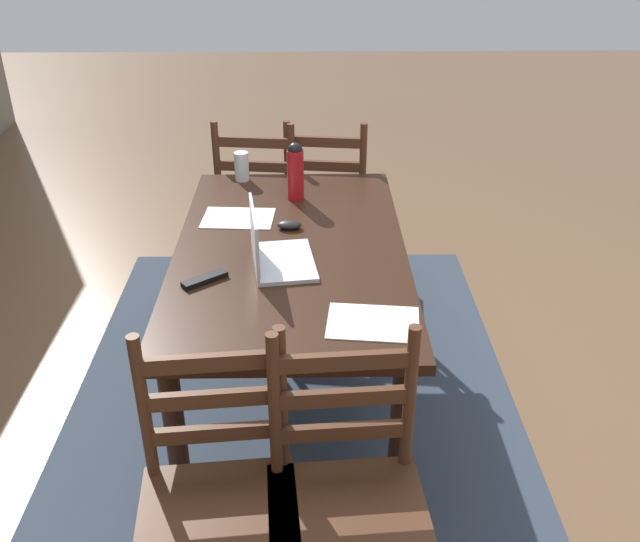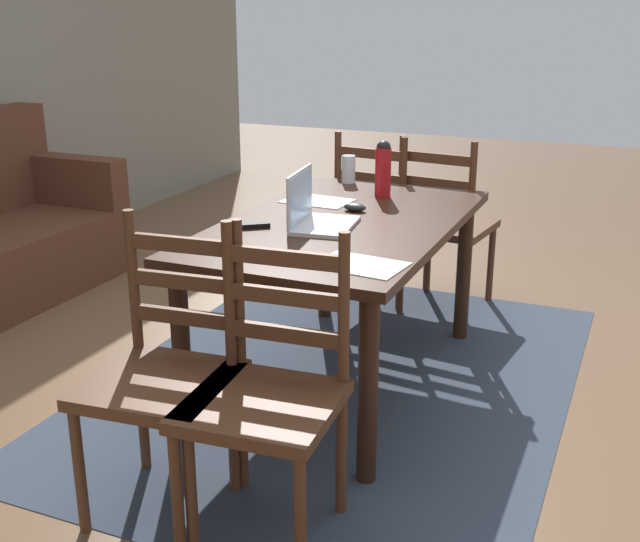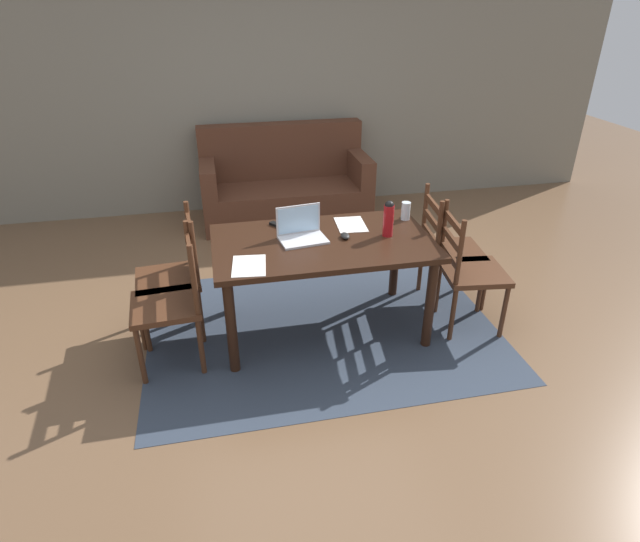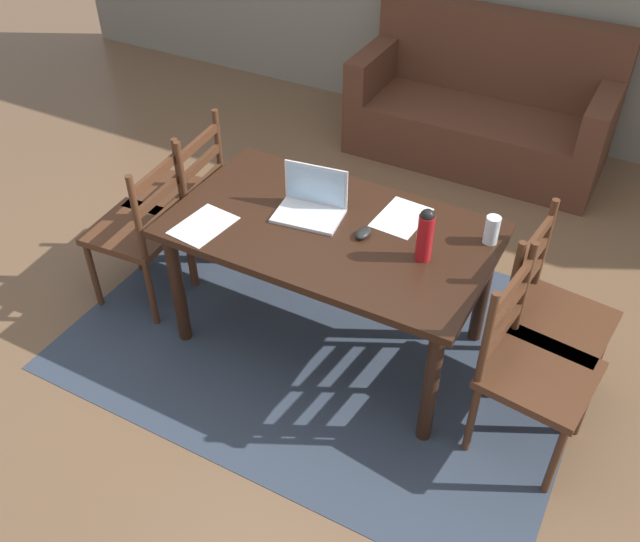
{
  "view_description": "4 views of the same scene",
  "coord_description": "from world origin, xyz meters",
  "px_view_note": "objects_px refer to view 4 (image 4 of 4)",
  "views": [
    {
      "loc": [
        -2.41,
        -0.08,
        1.98
      ],
      "look_at": [
        0.08,
        -0.12,
        0.58
      ],
      "focal_mm": 39.1,
      "sensor_mm": 36.0,
      "label": 1
    },
    {
      "loc": [
        -2.97,
        -1.17,
        1.58
      ],
      "look_at": [
        0.1,
        0.15,
        0.46
      ],
      "focal_mm": 44.65,
      "sensor_mm": 36.0,
      "label": 2
    },
    {
      "loc": [
        -0.71,
        -3.23,
        2.27
      ],
      "look_at": [
        -0.03,
        -0.03,
        0.51
      ],
      "focal_mm": 29.3,
      "sensor_mm": 36.0,
      "label": 3
    },
    {
      "loc": [
        1.21,
        -2.36,
        2.67
      ],
      "look_at": [
        -0.04,
        -0.05,
        0.48
      ],
      "focal_mm": 38.95,
      "sensor_mm": 36.0,
      "label": 4
    }
  ],
  "objects_px": {
    "laptop": "(312,202)",
    "tv_remote": "(313,181)",
    "chair_left_far": "(182,197)",
    "chair_right_near": "(531,369)",
    "chair_right_far": "(552,318)",
    "water_bottle": "(425,234)",
    "drinking_glass": "(492,230)",
    "computer_mouse": "(363,233)",
    "chair_left_near": "(141,230)",
    "dining_table": "(331,243)",
    "couch": "(482,110)"
  },
  "relations": [
    {
      "from": "dining_table",
      "to": "couch",
      "type": "distance_m",
      "value": 2.28
    },
    {
      "from": "couch",
      "to": "tv_remote",
      "type": "xyz_separation_m",
      "value": [
        -0.33,
        -1.96,
        0.39
      ]
    },
    {
      "from": "drinking_glass",
      "to": "tv_remote",
      "type": "relative_size",
      "value": 0.8
    },
    {
      "from": "chair_left_far",
      "to": "tv_remote",
      "type": "relative_size",
      "value": 5.59
    },
    {
      "from": "chair_right_far",
      "to": "chair_right_near",
      "type": "xyz_separation_m",
      "value": [
        0.0,
        -0.36,
        0.0
      ]
    },
    {
      "from": "laptop",
      "to": "drinking_glass",
      "type": "distance_m",
      "value": 0.86
    },
    {
      "from": "chair_right_far",
      "to": "laptop",
      "type": "xyz_separation_m",
      "value": [
        -1.2,
        -0.12,
        0.33
      ]
    },
    {
      "from": "chair_left_near",
      "to": "couch",
      "type": "relative_size",
      "value": 0.53
    },
    {
      "from": "water_bottle",
      "to": "computer_mouse",
      "type": "xyz_separation_m",
      "value": [
        -0.3,
        0.02,
        -0.12
      ]
    },
    {
      "from": "chair_left_near",
      "to": "drinking_glass",
      "type": "distance_m",
      "value": 1.83
    },
    {
      "from": "dining_table",
      "to": "laptop",
      "type": "bearing_deg",
      "value": 154.81
    },
    {
      "from": "dining_table",
      "to": "drinking_glass",
      "type": "distance_m",
      "value": 0.75
    },
    {
      "from": "chair_right_far",
      "to": "chair_left_near",
      "type": "bearing_deg",
      "value": -170.34
    },
    {
      "from": "laptop",
      "to": "dining_table",
      "type": "bearing_deg",
      "value": -25.19
    },
    {
      "from": "chair_left_far",
      "to": "chair_right_near",
      "type": "xyz_separation_m",
      "value": [
        2.11,
        -0.36,
        0.0
      ]
    },
    {
      "from": "chair_right_far",
      "to": "laptop",
      "type": "relative_size",
      "value": 2.74
    },
    {
      "from": "chair_left_far",
      "to": "chair_right_far",
      "type": "distance_m",
      "value": 2.11
    },
    {
      "from": "couch",
      "to": "dining_table",
      "type": "bearing_deg",
      "value": -91.56
    },
    {
      "from": "chair_right_far",
      "to": "tv_remote",
      "type": "bearing_deg",
      "value": 175.01
    },
    {
      "from": "chair_right_far",
      "to": "laptop",
      "type": "bearing_deg",
      "value": -174.42
    },
    {
      "from": "chair_left_near",
      "to": "computer_mouse",
      "type": "bearing_deg",
      "value": 8.55
    },
    {
      "from": "laptop",
      "to": "drinking_glass",
      "type": "bearing_deg",
      "value": 11.94
    },
    {
      "from": "laptop",
      "to": "computer_mouse",
      "type": "height_order",
      "value": "laptop"
    },
    {
      "from": "chair_left_near",
      "to": "water_bottle",
      "type": "relative_size",
      "value": 3.64
    },
    {
      "from": "chair_left_near",
      "to": "chair_right_far",
      "type": "bearing_deg",
      "value": 9.66
    },
    {
      "from": "chair_right_far",
      "to": "chair_right_near",
      "type": "height_order",
      "value": "same"
    },
    {
      "from": "computer_mouse",
      "to": "water_bottle",
      "type": "bearing_deg",
      "value": -2.72
    },
    {
      "from": "tv_remote",
      "to": "chair_right_far",
      "type": "bearing_deg",
      "value": -42.29
    },
    {
      "from": "chair_right_near",
      "to": "drinking_glass",
      "type": "height_order",
      "value": "chair_right_near"
    },
    {
      "from": "chair_left_far",
      "to": "water_bottle",
      "type": "relative_size",
      "value": 3.64
    },
    {
      "from": "chair_left_near",
      "to": "chair_right_far",
      "type": "relative_size",
      "value": 1.0
    },
    {
      "from": "chair_left_far",
      "to": "drinking_glass",
      "type": "relative_size",
      "value": 6.96
    },
    {
      "from": "chair_right_near",
      "to": "tv_remote",
      "type": "xyz_separation_m",
      "value": [
        -1.32,
        0.47,
        0.28
      ]
    },
    {
      "from": "dining_table",
      "to": "drinking_glass",
      "type": "bearing_deg",
      "value": 19.29
    },
    {
      "from": "laptop",
      "to": "tv_remote",
      "type": "relative_size",
      "value": 2.04
    },
    {
      "from": "computer_mouse",
      "to": "chair_right_far",
      "type": "bearing_deg",
      "value": 12.52
    },
    {
      "from": "chair_left_far",
      "to": "laptop",
      "type": "relative_size",
      "value": 2.74
    },
    {
      "from": "chair_left_near",
      "to": "drinking_glass",
      "type": "height_order",
      "value": "chair_left_near"
    },
    {
      "from": "dining_table",
      "to": "water_bottle",
      "type": "bearing_deg",
      "value": -1.75
    },
    {
      "from": "dining_table",
      "to": "laptop",
      "type": "relative_size",
      "value": 4.42
    },
    {
      "from": "water_bottle",
      "to": "chair_left_far",
      "type": "bearing_deg",
      "value": 172.64
    },
    {
      "from": "water_bottle",
      "to": "computer_mouse",
      "type": "bearing_deg",
      "value": 175.92
    },
    {
      "from": "chair_left_near",
      "to": "computer_mouse",
      "type": "distance_m",
      "value": 1.27
    },
    {
      "from": "computer_mouse",
      "to": "tv_remote",
      "type": "bearing_deg",
      "value": 147.07
    },
    {
      "from": "drinking_glass",
      "to": "computer_mouse",
      "type": "relative_size",
      "value": 1.37
    },
    {
      "from": "dining_table",
      "to": "laptop",
      "type": "distance_m",
      "value": 0.22
    },
    {
      "from": "water_bottle",
      "to": "tv_remote",
      "type": "height_order",
      "value": "water_bottle"
    },
    {
      "from": "dining_table",
      "to": "computer_mouse",
      "type": "distance_m",
      "value": 0.2
    },
    {
      "from": "dining_table",
      "to": "chair_right_far",
      "type": "bearing_deg",
      "value": 9.87
    },
    {
      "from": "chair_left_near",
      "to": "tv_remote",
      "type": "relative_size",
      "value": 5.59
    }
  ]
}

